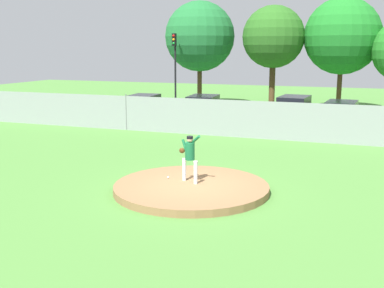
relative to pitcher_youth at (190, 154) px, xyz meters
The scene contains 14 objects.
ground_plane 5.89m from the pitcher_youth, 88.50° to the left, with size 80.00×80.00×0.00m, color #4C8438.
asphalt_strip 14.31m from the pitcher_youth, 89.39° to the left, with size 44.00×7.00×0.01m, color #2B2B2D.
pitchers_mound 1.13m from the pitcher_youth, 58.09° to the right, with size 5.17×5.17×0.24m, color olive.
pitcher_youth is the anchor object (origin of this frame).
baseball 1.29m from the pitcher_youth, 168.50° to the left, with size 0.07×0.07×0.07m, color white.
chainlink_fence 9.76m from the pitcher_youth, 89.11° to the left, with size 38.68×0.07×2.09m.
parked_car_silver 14.64m from the pitcher_youth, 107.16° to the left, with size 2.14×4.53×1.73m.
parked_car_teal 16.82m from the pitcher_youth, 121.16° to the left, with size 2.07×4.13×1.60m.
parked_car_navy 14.65m from the pitcher_youth, 84.77° to the left, with size 2.07×4.52×1.83m.
parked_car_slate 14.80m from the pitcher_youth, 73.86° to the left, with size 2.09×4.58×1.67m.
traffic_light_near 20.48m from the pitcher_youth, 113.60° to the left, with size 0.28×0.46×5.75m.
tree_bushy_near 23.46m from the pitcher_youth, 108.49° to the left, with size 5.52×5.52×8.36m.
tree_broad_right 22.30m from the pitcher_youth, 93.72° to the left, with size 4.67×4.67×7.86m.
tree_leaning_west 23.32m from the pitcher_youth, 81.26° to the left, with size 5.59×5.59×8.34m.
Camera 1 is at (5.26, -14.20, 4.69)m, focal length 44.25 mm.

